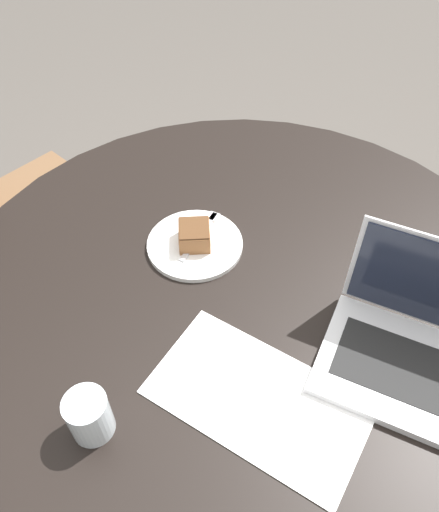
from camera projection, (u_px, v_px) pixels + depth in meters
ground_plane at (237, 433)px, 1.61m from camera, size 12.00×12.00×0.00m
dining_table at (244, 320)px, 1.14m from camera, size 1.32×1.32×0.74m
chair at (12, 205)px, 1.62m from camera, size 0.52×0.52×0.96m
paper_document at (258, 398)px, 0.90m from camera, size 0.44×0.36×0.00m
plate at (195, 244)px, 1.15m from camera, size 0.22×0.22×0.01m
cake_slice at (194, 235)px, 1.12m from camera, size 0.10×0.10×0.05m
fork at (203, 231)px, 1.16m from camera, size 0.11×0.16×0.00m
water_glass at (89, 416)px, 0.83m from camera, size 0.07×0.07×0.09m
laptop at (416, 349)px, 0.92m from camera, size 0.40×0.38×0.24m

